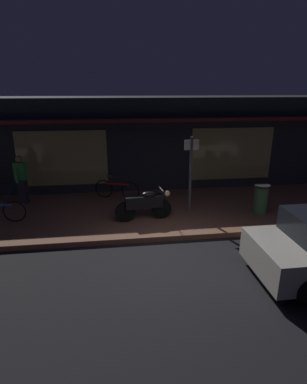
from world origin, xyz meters
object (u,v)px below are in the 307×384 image
Objects in this scene: motorcycle at (145,204)px; sign_post at (191,170)px; trash_bin at (261,199)px; bicycle_extra at (117,189)px; person_photographer at (21,179)px.

sign_post is (1.48, 0.48, 0.86)m from motorcycle.
sign_post is at bearing 169.09° from trash_bin.
trash_bin reaches higher than bicycle_extra.
person_photographer is (-3.98, 1.94, 0.38)m from motorcycle.
sign_post is 2.58× the size of trash_bin.
bicycle_extra is at bearing 111.73° from motorcycle.
sign_post is (5.46, -1.46, 0.48)m from person_photographer.
sign_post reaches higher than person_photographer.
person_photographer is at bearing -179.02° from bicycle_extra.
motorcycle is 3.68m from trash_bin.
trash_bin is at bearing 0.94° from motorcycle.
trash_bin is (4.47, -1.94, 0.11)m from bicycle_extra.
trash_bin is (3.68, 0.06, -0.03)m from motorcycle.
trash_bin is at bearing -13.83° from person_photographer.
motorcycle is at bearing -68.27° from bicycle_extra.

